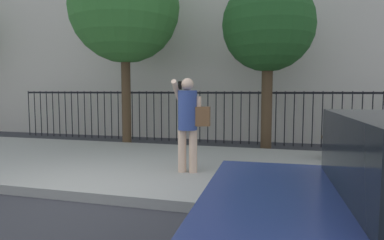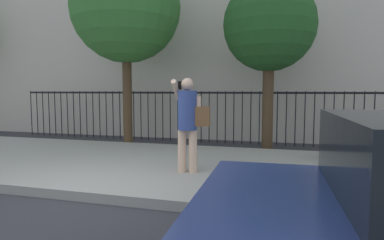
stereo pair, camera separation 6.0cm
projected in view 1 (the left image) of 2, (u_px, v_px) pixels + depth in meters
ground_plane at (77, 202)px, 4.79m from camera, size 60.00×60.00×0.00m
sidewalk at (140, 164)px, 6.90m from camera, size 28.00×4.40×0.15m
iron_fence at (188, 110)px, 10.37m from camera, size 12.03×0.04×1.60m
pedestrian_on_phone at (189, 118)px, 5.85m from camera, size 0.67×0.49×1.68m
street_bench at (364, 137)px, 6.81m from camera, size 1.60×0.45×0.95m
street_tree_near at (268, 26)px, 8.50m from camera, size 2.38×2.38×4.49m
street_tree_far at (125, 8)px, 9.15m from camera, size 3.05×3.05×5.44m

